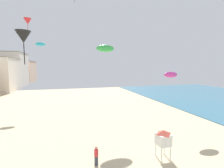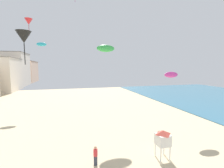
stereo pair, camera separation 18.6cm
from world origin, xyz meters
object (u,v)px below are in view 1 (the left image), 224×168
kite_flyer (96,155)px  kite_black_delta (23,37)px  kite_green_parafoil (105,48)px  kite_magenta_parafoil (171,75)px  kite_red_delta (28,21)px  lifeguard_stand (163,138)px  kite_cyan_parafoil (40,44)px

kite_flyer → kite_black_delta: kite_black_delta is taller
kite_flyer → kite_green_parafoil: kite_green_parafoil is taller
kite_flyer → kite_black_delta: size_ratio=0.45×
kite_magenta_parafoil → kite_green_parafoil: (-8.30, 5.26, 4.01)m
kite_flyer → kite_green_parafoil: bearing=-105.9°
kite_black_delta → kite_flyer: bearing=-48.1°
kite_magenta_parafoil → kite_red_delta: kite_red_delta is taller
lifeguard_stand → kite_red_delta: size_ratio=0.87×
kite_magenta_parafoil → kite_black_delta: size_ratio=0.58×
kite_flyer → lifeguard_stand: 6.03m
kite_red_delta → kite_magenta_parafoil: bearing=-30.2°
kite_flyer → kite_green_parafoil: size_ratio=0.57×
kite_green_parafoil → kite_red_delta: bearing=151.2°
kite_magenta_parafoil → kite_red_delta: size_ratio=0.73×
lifeguard_stand → kite_green_parafoil: size_ratio=0.89×
kite_green_parafoil → kite_cyan_parafoil: size_ratio=1.35×
kite_magenta_parafoil → kite_green_parafoil: kite_green_parafoil is taller
kite_red_delta → kite_black_delta: kite_red_delta is taller
lifeguard_stand → kite_magenta_parafoil: (6.08, 7.58, 5.23)m
kite_red_delta → kite_green_parafoil: 14.88m
kite_green_parafoil → lifeguard_stand: bearing=-80.2°
lifeguard_stand → kite_magenta_parafoil: 11.03m
kite_green_parafoil → kite_black_delta: 11.47m
kite_black_delta → kite_cyan_parafoil: bearing=93.4°
kite_green_parafoil → kite_black_delta: (-10.35, -4.92, 0.31)m
kite_magenta_parafoil → kite_cyan_parafoil: (-19.77, 19.26, 6.21)m
kite_cyan_parafoil → kite_red_delta: bearing=-96.4°
lifeguard_stand → kite_cyan_parafoil: (-13.69, 26.84, 11.44)m
lifeguard_stand → kite_red_delta: 28.23m
lifeguard_stand → kite_black_delta: size_ratio=0.70×
kite_black_delta → kite_cyan_parafoil: size_ratio=1.74×
kite_green_parafoil → kite_cyan_parafoil: bearing=129.3°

